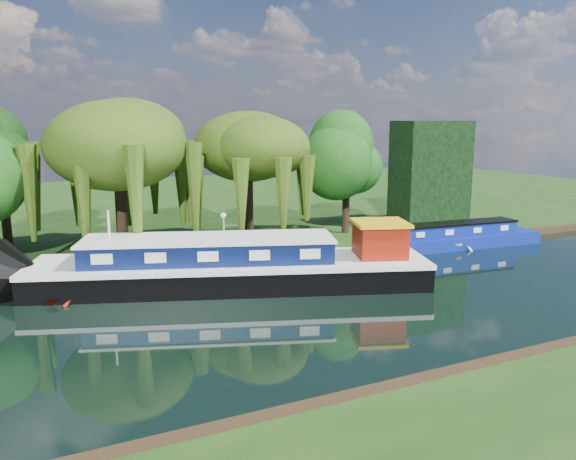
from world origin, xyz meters
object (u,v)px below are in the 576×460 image
dutch_barge (235,266)px  red_dinghy (78,298)px  white_cruiser (458,249)px  narrowboat (455,238)px

dutch_barge → red_dinghy: dutch_barge is taller
red_dinghy → white_cruiser: size_ratio=1.41×
red_dinghy → narrowboat: bearing=-103.9°
dutch_barge → white_cruiser: (16.40, 1.53, -1.06)m
white_cruiser → red_dinghy: bearing=69.4°
dutch_barge → narrowboat: bearing=26.6°
white_cruiser → narrowboat: bearing=-39.3°
dutch_barge → red_dinghy: size_ratio=6.50×
dutch_barge → white_cruiser: dutch_barge is taller
narrowboat → white_cruiser: (-0.18, -0.55, -0.67)m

